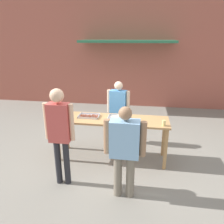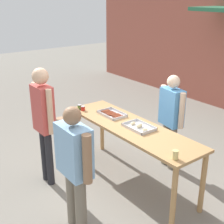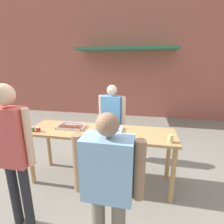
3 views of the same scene
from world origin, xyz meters
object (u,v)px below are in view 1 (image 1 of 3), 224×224
object	(u,v)px
food_tray_sausages	(89,116)
food_tray_buns	(118,118)
person_customer_with_cup	(125,146)
person_customer_holding_hotdog	(60,128)
condiment_jar_mustard	(60,118)
condiment_jar_ketchup	(65,118)
beer_cup	(164,123)
person_server_behind_table	(118,107)

from	to	relation	value
food_tray_sausages	food_tray_buns	bearing A→B (deg)	0.04
food_tray_sausages	person_customer_with_cup	size ratio (longest dim) A/B	0.27
person_customer_holding_hotdog	person_customer_with_cup	distance (m)	1.15
condiment_jar_mustard	condiment_jar_ketchup	xyz separation A→B (m)	(0.09, 0.01, 0.00)
person_customer_with_cup	beer_cup	bearing A→B (deg)	-124.64
food_tray_sausages	condiment_jar_ketchup	distance (m)	0.52
condiment_jar_mustard	person_customer_holding_hotdog	world-z (taller)	person_customer_holding_hotdog
food_tray_sausages	person_customer_with_cup	bearing A→B (deg)	-53.99
person_customer_with_cup	food_tray_buns	bearing A→B (deg)	-77.81
condiment_jar_mustard	person_customer_with_cup	bearing A→B (deg)	-33.51
person_customer_holding_hotdog	person_customer_with_cup	xyz separation A→B (m)	(1.12, -0.17, -0.16)
condiment_jar_ketchup	beer_cup	distance (m)	2.00
beer_cup	person_customer_holding_hotdog	size ratio (longest dim) A/B	0.06
beer_cup	person_customer_holding_hotdog	bearing A→B (deg)	-156.47
food_tray_sausages	beer_cup	world-z (taller)	beer_cup
condiment_jar_mustard	condiment_jar_ketchup	bearing A→B (deg)	5.33
condiment_jar_mustard	person_customer_holding_hotdog	distance (m)	0.84
food_tray_buns	condiment_jar_mustard	size ratio (longest dim) A/B	5.85
food_tray_buns	person_customer_holding_hotdog	bearing A→B (deg)	-130.08
food_tray_sausages	condiment_jar_mustard	xyz separation A→B (m)	(-0.55, -0.26, 0.02)
person_server_behind_table	food_tray_sausages	bearing A→B (deg)	-115.47
beer_cup	food_tray_buns	bearing A→B (deg)	164.15
food_tray_sausages	food_tray_buns	world-z (taller)	food_tray_buns
food_tray_sausages	condiment_jar_ketchup	size ratio (longest dim) A/B	5.84
person_server_behind_table	person_customer_with_cup	bearing A→B (deg)	-70.90
person_server_behind_table	person_customer_holding_hotdog	distance (m)	1.98
food_tray_buns	condiment_jar_ketchup	xyz separation A→B (m)	(-1.08, -0.26, 0.02)
person_server_behind_table	person_customer_holding_hotdog	bearing A→B (deg)	-104.09
person_customer_holding_hotdog	condiment_jar_mustard	bearing A→B (deg)	-69.32
condiment_jar_mustard	condiment_jar_ketchup	world-z (taller)	same
food_tray_sausages	condiment_jar_mustard	world-z (taller)	condiment_jar_mustard
condiment_jar_ketchup	person_customer_with_cup	xyz separation A→B (m)	(1.33, -0.95, -0.04)
beer_cup	food_tray_sausages	bearing A→B (deg)	170.46
condiment_jar_ketchup	person_customer_with_cup	bearing A→B (deg)	-35.56
beer_cup	person_server_behind_table	bearing A→B (deg)	134.51
beer_cup	person_server_behind_table	distance (m)	1.45
food_tray_buns	person_customer_with_cup	bearing A→B (deg)	-78.36
food_tray_buns	condiment_jar_ketchup	bearing A→B (deg)	-166.75
beer_cup	person_customer_with_cup	distance (m)	1.16
condiment_jar_mustard	person_server_behind_table	size ratio (longest dim) A/B	0.05
condiment_jar_ketchup	beer_cup	bearing A→B (deg)	-0.15
food_tray_sausages	condiment_jar_ketchup	world-z (taller)	condiment_jar_ketchup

